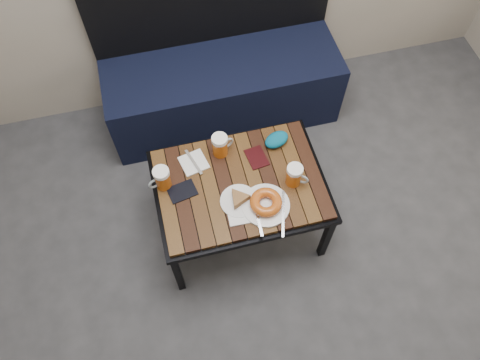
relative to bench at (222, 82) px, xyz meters
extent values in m
cube|color=black|center=(0.00, -0.02, -0.05)|extent=(1.40, 0.50, 0.45)
cube|color=black|center=(0.00, 0.21, 0.43)|extent=(1.40, 0.05, 0.50)
cube|color=black|center=(-0.49, -1.11, -0.06)|extent=(0.04, 0.03, 0.42)
cube|color=black|center=(0.29, -1.11, -0.06)|extent=(0.04, 0.03, 0.42)
cube|color=black|center=(-0.49, -0.55, -0.06)|extent=(0.04, 0.04, 0.42)
cube|color=black|center=(0.29, -0.55, -0.06)|extent=(0.04, 0.04, 0.42)
cube|color=black|center=(-0.10, -0.83, 0.16)|extent=(0.84, 0.62, 0.03)
cube|color=#331C0B|center=(-0.10, -0.83, 0.19)|extent=(0.80, 0.58, 0.02)
cylinder|color=#AF4D0E|center=(-0.46, -0.75, 0.25)|extent=(0.09, 0.09, 0.10)
cylinder|color=white|center=(-0.46, -0.75, 0.31)|extent=(0.08, 0.08, 0.02)
torus|color=#8C999E|center=(-0.50, -0.76, 0.25)|extent=(0.06, 0.03, 0.06)
cylinder|color=#AF4D0E|center=(-0.15, -0.64, 0.25)|extent=(0.10, 0.10, 0.10)
cylinder|color=white|center=(-0.15, -0.64, 0.32)|extent=(0.08, 0.08, 0.02)
torus|color=#8C999E|center=(-0.11, -0.62, 0.25)|extent=(0.06, 0.03, 0.06)
cylinder|color=#AF4D0E|center=(0.16, -0.89, 0.25)|extent=(0.10, 0.10, 0.10)
cylinder|color=white|center=(0.16, -0.89, 0.31)|extent=(0.08, 0.08, 0.02)
torus|color=#8C999E|center=(0.19, -0.91, 0.25)|extent=(0.06, 0.05, 0.06)
cylinder|color=white|center=(-0.13, -0.93, 0.21)|extent=(0.18, 0.18, 0.01)
cylinder|color=white|center=(-0.01, -0.98, 0.21)|extent=(0.23, 0.23, 0.02)
torus|color=#94390D|center=(-0.01, -0.98, 0.24)|extent=(0.15, 0.15, 0.05)
cube|color=#A5A8AD|center=(0.06, -1.05, 0.22)|extent=(0.08, 0.23, 0.00)
cube|color=#A5A8AD|center=(-0.06, -1.05, 0.22)|extent=(0.02, 0.18, 0.00)
cube|color=white|center=(-0.29, -0.66, 0.20)|extent=(0.15, 0.15, 0.01)
cube|color=#A5A8AD|center=(-0.29, -0.66, 0.21)|extent=(0.06, 0.16, 0.00)
cube|color=white|center=(-0.13, -0.99, 0.20)|extent=(0.14, 0.12, 0.01)
cube|color=black|center=(-0.38, -0.81, 0.20)|extent=(0.15, 0.12, 0.01)
cube|color=black|center=(0.02, -0.71, 0.20)|extent=(0.11, 0.14, 0.01)
ellipsoid|color=navy|center=(0.14, -0.65, 0.23)|extent=(0.16, 0.13, 0.06)
camera|label=1|loc=(-0.37, -1.93, 2.17)|focal=35.00mm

